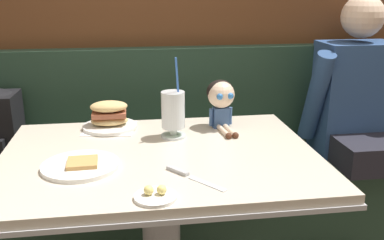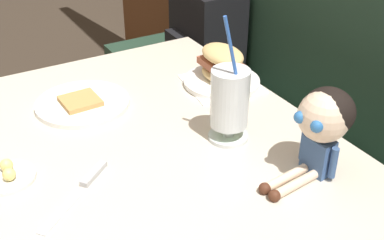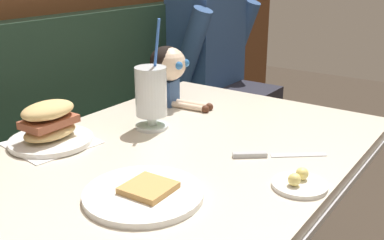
{
  "view_description": "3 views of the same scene",
  "coord_description": "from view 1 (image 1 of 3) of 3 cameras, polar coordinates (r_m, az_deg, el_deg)",
  "views": [
    {
      "loc": [
        -0.09,
        -1.24,
        1.31
      ],
      "look_at": [
        0.12,
        0.19,
        0.85
      ],
      "focal_mm": 40.54,
      "sensor_mm": 36.0,
      "label": 1
    },
    {
      "loc": [
        0.89,
        -0.24,
        1.4
      ],
      "look_at": [
        0.04,
        0.25,
        0.8
      ],
      "focal_mm": 46.79,
      "sensor_mm": 36.0,
      "label": 2
    },
    {
      "loc": [
        -0.9,
        -0.47,
        1.21
      ],
      "look_at": [
        0.03,
        0.17,
        0.81
      ],
      "focal_mm": 43.11,
      "sensor_mm": 36.0,
      "label": 3
    }
  ],
  "objects": [
    {
      "name": "booth_bench",
      "position": [
        2.27,
        -5.25,
        -8.24
      ],
      "size": [
        2.6,
        0.48,
        1.0
      ],
      "color": "#233D2D",
      "rests_on": "ground"
    },
    {
      "name": "butter_saucer",
      "position": [
        1.22,
        -4.83,
        -9.84
      ],
      "size": [
        0.12,
        0.12,
        0.04
      ],
      "color": "white",
      "rests_on": "diner_table"
    },
    {
      "name": "wood_panel_wall",
      "position": [
        2.29,
        -6.23,
        14.67
      ],
      "size": [
        4.4,
        0.08,
        2.4
      ],
      "primitive_type": "cube",
      "color": "brown",
      "rests_on": "ground"
    },
    {
      "name": "seated_doll",
      "position": [
        1.76,
        3.84,
        3.03
      ],
      "size": [
        0.12,
        0.22,
        0.2
      ],
      "color": "#385689",
      "rests_on": "diner_table"
    },
    {
      "name": "sandwich_plate",
      "position": [
        1.8,
        -10.82,
        0.3
      ],
      "size": [
        0.23,
        0.23,
        0.12
      ],
      "color": "white",
      "rests_on": "diner_table"
    },
    {
      "name": "milkshake_glass",
      "position": [
        1.65,
        -2.5,
        1.11
      ],
      "size": [
        0.1,
        0.1,
        0.31
      ],
      "color": "silver",
      "rests_on": "diner_table"
    },
    {
      "name": "diner_table",
      "position": [
        1.61,
        -4.13,
        -10.88
      ],
      "size": [
        1.11,
        0.81,
        0.74
      ],
      "color": "beige",
      "rests_on": "ground"
    },
    {
      "name": "butter_knife",
      "position": [
        1.35,
        -0.86,
        -7.13
      ],
      "size": [
        0.16,
        0.19,
        0.01
      ],
      "color": "silver",
      "rests_on": "diner_table"
    },
    {
      "name": "toast_plate",
      "position": [
        1.45,
        -14.43,
        -5.78
      ],
      "size": [
        0.25,
        0.25,
        0.03
      ],
      "color": "white",
      "rests_on": "diner_table"
    },
    {
      "name": "diner_patron",
      "position": [
        2.37,
        20.93,
        2.53
      ],
      "size": [
        0.55,
        0.48,
        0.81
      ],
      "color": "#2D4C7F",
      "rests_on": "booth_bench"
    }
  ]
}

